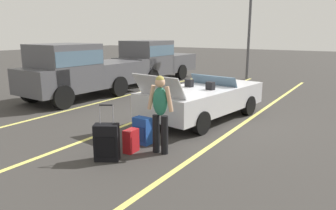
% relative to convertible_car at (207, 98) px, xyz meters
% --- Properties ---
extents(ground_plane, '(80.00, 80.00, 0.00)m').
position_rel_convertible_car_xyz_m(ground_plane, '(-0.20, 0.03, -0.59)').
color(ground_plane, '#383533').
extents(lot_line_near, '(18.00, 0.12, 0.01)m').
position_rel_convertible_car_xyz_m(lot_line_near, '(-0.20, -1.17, -0.59)').
color(lot_line_near, '#EAE066').
rests_on(lot_line_near, ground_plane).
extents(lot_line_mid, '(18.00, 0.12, 0.01)m').
position_rel_convertible_car_xyz_m(lot_line_mid, '(-0.20, 1.53, -0.59)').
color(lot_line_mid, '#EAE066').
rests_on(lot_line_mid, ground_plane).
extents(lot_line_far, '(18.00, 0.12, 0.01)m').
position_rel_convertible_car_xyz_m(lot_line_far, '(-0.20, 4.23, -0.59)').
color(lot_line_far, '#EAE066').
rests_on(lot_line_far, ground_plane).
extents(convertible_car, '(4.41, 2.34, 1.50)m').
position_rel_convertible_car_xyz_m(convertible_car, '(0.00, 0.00, 0.00)').
color(convertible_car, silver).
rests_on(convertible_car, ground_plane).
extents(suitcase_large_black, '(0.49, 0.56, 1.13)m').
position_rel_convertible_car_xyz_m(suitcase_large_black, '(-4.08, 0.24, -0.22)').
color(suitcase_large_black, black).
rests_on(suitcase_large_black, ground_plane).
extents(suitcase_medium_bright, '(0.27, 0.41, 0.62)m').
position_rel_convertible_car_xyz_m(suitcase_medium_bright, '(-2.92, 0.23, -0.28)').
color(suitcase_medium_bright, '#1E479E').
rests_on(suitcase_medium_bright, ground_plane).
extents(suitcase_small_carryon, '(0.35, 0.22, 0.50)m').
position_rel_convertible_car_xyz_m(suitcase_small_carryon, '(-3.47, 0.12, -0.34)').
color(suitcase_small_carryon, red).
rests_on(suitcase_small_carryon, ground_plane).
extents(traveler_person, '(0.25, 0.61, 1.65)m').
position_rel_convertible_car_xyz_m(traveler_person, '(-3.18, -0.44, 0.34)').
color(traveler_person, black).
rests_on(traveler_person, ground_plane).
extents(parked_pickup_truck_near, '(5.04, 2.17, 2.10)m').
position_rel_convertible_car_xyz_m(parked_pickup_truck_near, '(5.18, 5.60, 0.51)').
color(parked_pickup_truck_near, '#4C4C51').
rests_on(parked_pickup_truck_near, ground_plane).
extents(parked_pickup_truck_far, '(5.10, 2.27, 2.10)m').
position_rel_convertible_car_xyz_m(parked_pickup_truck_far, '(-0.22, 5.37, 0.51)').
color(parked_pickup_truck_far, '#4C4C51').
rests_on(parked_pickup_truck_far, ground_plane).
extents(parking_lamp_post, '(0.50, 0.24, 5.78)m').
position_rel_convertible_car_xyz_m(parking_lamp_post, '(8.45, 1.64, 2.72)').
color(parking_lamp_post, '#4C4C51').
rests_on(parking_lamp_post, ground_plane).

